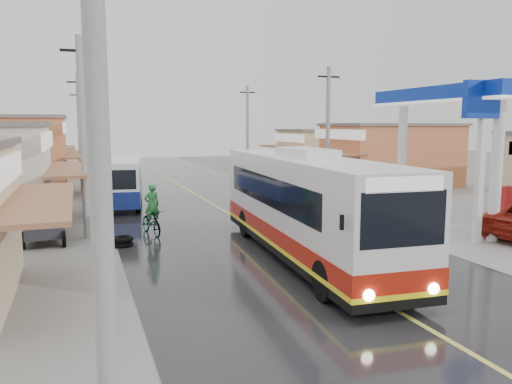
{
  "coord_description": "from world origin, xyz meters",
  "views": [
    {
      "loc": [
        -7.23,
        -11.95,
        4.54
      ],
      "look_at": [
        -0.84,
        5.92,
        2.0
      ],
      "focal_mm": 35.0,
      "sensor_mm": 36.0,
      "label": 1
    }
  ],
  "objects_px": {
    "cyclist": "(152,218)",
    "tricycle_near": "(43,216)",
    "coach_bus": "(305,206)",
    "tyre_stack": "(123,241)",
    "second_bus": "(121,180)"
  },
  "relations": [
    {
      "from": "cyclist",
      "to": "tricycle_near",
      "type": "distance_m",
      "value": 4.17
    },
    {
      "from": "coach_bus",
      "to": "tyre_stack",
      "type": "height_order",
      "value": "coach_bus"
    },
    {
      "from": "coach_bus",
      "to": "tricycle_near",
      "type": "relative_size",
      "value": 5.02
    },
    {
      "from": "tricycle_near",
      "to": "tyre_stack",
      "type": "distance_m",
      "value": 3.37
    },
    {
      "from": "tricycle_near",
      "to": "tyre_stack",
      "type": "xyz_separation_m",
      "value": [
        2.84,
        -1.61,
        -0.86
      ]
    },
    {
      "from": "cyclist",
      "to": "tricycle_near",
      "type": "relative_size",
      "value": 0.9
    },
    {
      "from": "coach_bus",
      "to": "cyclist",
      "type": "xyz_separation_m",
      "value": [
        -4.45,
        5.45,
        -1.1
      ]
    },
    {
      "from": "coach_bus",
      "to": "tyre_stack",
      "type": "bearing_deg",
      "value": 150.65
    },
    {
      "from": "tricycle_near",
      "to": "coach_bus",
      "type": "bearing_deg",
      "value": -35.89
    },
    {
      "from": "coach_bus",
      "to": "cyclist",
      "type": "height_order",
      "value": "coach_bus"
    },
    {
      "from": "coach_bus",
      "to": "cyclist",
      "type": "bearing_deg",
      "value": 132.87
    },
    {
      "from": "coach_bus",
      "to": "tyre_stack",
      "type": "distance_m",
      "value": 7.06
    },
    {
      "from": "second_bus",
      "to": "tyre_stack",
      "type": "xyz_separation_m",
      "value": [
        -0.81,
        -10.21,
        -1.23
      ]
    },
    {
      "from": "second_bus",
      "to": "cyclist",
      "type": "relative_size",
      "value": 3.78
    },
    {
      "from": "coach_bus",
      "to": "tricycle_near",
      "type": "distance_m",
      "value": 10.16
    }
  ]
}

